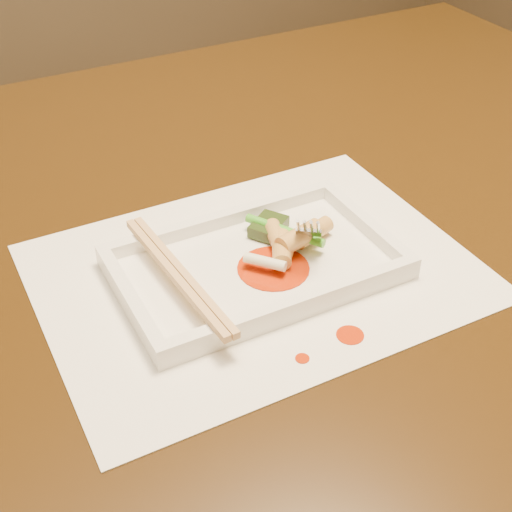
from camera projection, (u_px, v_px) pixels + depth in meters
name	position (u px, v px, depth m)	size (l,w,h in m)	color
table	(200.00, 298.00, 0.80)	(1.40, 0.90, 0.75)	black
placemat	(256.00, 272.00, 0.67)	(0.40, 0.30, 0.00)	white
sauce_splatter_a	(350.00, 335.00, 0.60)	(0.02, 0.02, 0.00)	#BA2905
sauce_splatter_b	(302.00, 358.00, 0.58)	(0.01, 0.01, 0.00)	#BA2905
plate_base	(256.00, 268.00, 0.67)	(0.26, 0.16, 0.01)	white
plate_rim_far	(222.00, 219.00, 0.72)	(0.26, 0.01, 0.01)	white
plate_rim_near	(296.00, 305.00, 0.61)	(0.26, 0.01, 0.01)	white
plate_rim_left	(130.00, 299.00, 0.62)	(0.01, 0.14, 0.01)	white
plate_rim_right	(366.00, 224.00, 0.71)	(0.01, 0.14, 0.01)	white
veg_piece	(269.00, 227.00, 0.71)	(0.04, 0.03, 0.01)	black
scallion_white	(265.00, 262.00, 0.65)	(0.01, 0.01, 0.04)	#EAEACC
scallion_green	(285.00, 230.00, 0.69)	(0.01, 0.01, 0.09)	#309417
chopstick_a	(174.00, 275.00, 0.63)	(0.01, 0.19, 0.01)	tan
chopstick_b	(182.00, 273.00, 0.63)	(0.01, 0.19, 0.01)	tan
fork	(314.00, 170.00, 0.66)	(0.09, 0.10, 0.14)	silver
sauce_blob_0	(273.00, 268.00, 0.66)	(0.07, 0.07, 0.00)	#BA2905
rice_cake_0	(278.00, 240.00, 0.68)	(0.02, 0.02, 0.05)	tan
rice_cake_1	(313.00, 232.00, 0.69)	(0.02, 0.02, 0.04)	tan
rice_cake_2	(300.00, 237.00, 0.68)	(0.02, 0.02, 0.05)	tan
rice_cake_3	(282.00, 249.00, 0.67)	(0.02, 0.02, 0.04)	tan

